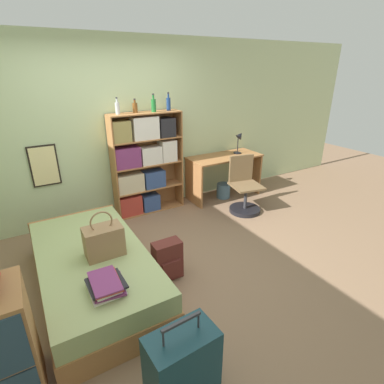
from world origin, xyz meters
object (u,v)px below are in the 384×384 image
waste_bin (223,191)px  bottle_green (117,108)px  bookcase (143,163)px  desk_chair (244,194)px  desk (224,168)px  bottle_clear (154,105)px  backpack (168,260)px  handbag (104,241)px  bottle_brown (135,107)px  bottle_blue (168,103)px  book_stack_on_bed (106,285)px  desk_lamp (240,139)px  suitcase (182,368)px  bed (94,269)px

waste_bin → bottle_green: bearing=172.8°
bookcase → desk_chair: bearing=-29.9°
waste_bin → desk: bearing=55.6°
bottle_clear → desk_chair: 1.96m
bookcase → backpack: 1.83m
handbag → bottle_brown: size_ratio=2.45×
bottle_blue → desk: (0.97, -0.15, -1.14)m
bottle_brown → bottle_clear: bottle_clear is taller
desk → desk_chair: size_ratio=1.45×
book_stack_on_bed → bottle_brown: (1.13, 2.11, 1.15)m
bookcase → bottle_green: (-0.32, 0.02, 0.84)m
desk_lamp → desk_chair: desk_lamp is taller
bottle_clear → backpack: bottle_clear is taller
handbag → bookcase: bearing=55.8°
book_stack_on_bed → suitcase: (0.26, -0.85, -0.20)m
bookcase → desk_lamp: size_ratio=3.94×
bed → desk_chair: (2.54, 0.63, 0.06)m
bottle_clear → desk_lamp: size_ratio=0.65×
desk_lamp → desk_chair: (-0.39, -0.67, -0.73)m
bookcase → bottle_brown: bottle_brown is taller
suitcase → bottle_blue: bearing=64.6°
book_stack_on_bed → bottle_blue: 2.91m
bottle_brown → suitcase: bearing=-106.5°
bottle_blue → bottle_clear: bearing=-170.3°
book_stack_on_bed → bottle_clear: bottle_clear is taller
bed → book_stack_on_bed: (-0.02, -0.65, 0.27)m
suitcase → bottle_brown: bearing=73.5°
book_stack_on_bed → bottle_green: (0.87, 2.09, 1.16)m
suitcase → desk: size_ratio=0.56×
bottle_blue → waste_bin: size_ratio=1.02×
bed → bottle_clear: (1.37, 1.39, 1.44)m
handbag → desk_lamp: desk_lamp is taller
book_stack_on_bed → desk_chair: (2.56, 1.28, -0.21)m
desk_lamp → desk: bearing=-176.1°
suitcase → bookcase: 3.11m
suitcase → waste_bin: size_ratio=2.80×
suitcase → desk_lamp: bearing=46.2°
desk → backpack: (-1.87, -1.54, -0.31)m
book_stack_on_bed → backpack: 0.89m
bookcase → bottle_blue: (0.46, 0.01, 0.85)m
book_stack_on_bed → bottle_blue: bottle_blue is taller
book_stack_on_bed → desk_lamp: (2.95, 1.95, 0.52)m
bottle_green → backpack: bearing=-93.9°
bottle_blue → book_stack_on_bed: bearing=-128.4°
handbag → desk_chair: 2.56m
book_stack_on_bed → backpack: bearing=27.4°
handbag → desk_chair: handbag is taller
suitcase → desk_chair: (2.30, 2.13, -0.02)m
bed → suitcase: (0.24, -1.50, 0.08)m
bookcase → desk: (1.44, -0.14, -0.28)m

